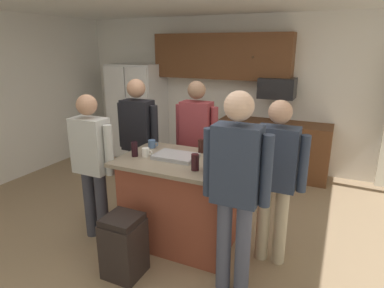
{
  "coord_description": "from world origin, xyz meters",
  "views": [
    {
      "loc": [
        1.58,
        -2.85,
        2.11
      ],
      "look_at": [
        0.11,
        0.32,
        1.05
      ],
      "focal_mm": 30.72,
      "sensor_mm": 36.0,
      "label": 1
    }
  ],
  "objects_px": {
    "person_guest_left": "(196,138)",
    "trash_bin": "(124,246)",
    "kitchen_island": "(180,201)",
    "refrigerator": "(138,111)",
    "glass_stout_tall": "(135,149)",
    "person_guest_right": "(276,173)",
    "person_guest_by_door": "(236,183)",
    "person_host_foreground": "(92,159)",
    "mug_ceramic_white": "(146,152)",
    "mug_blue_stoneware": "(152,144)",
    "glass_pilsner": "(207,162)",
    "serving_tray": "(176,156)",
    "tumbler_amber": "(207,168)",
    "glass_dark_ale": "(195,162)",
    "microwave_over_range": "(277,88)",
    "person_elder_center": "(138,137)",
    "glass_short_whisky": "(201,146)"
  },
  "relations": [
    {
      "from": "refrigerator",
      "to": "person_guest_right",
      "type": "distance_m",
      "value": 3.84
    },
    {
      "from": "glass_stout_tall",
      "to": "person_guest_left",
      "type": "bearing_deg",
      "value": 70.76
    },
    {
      "from": "person_guest_by_door",
      "to": "glass_pilsner",
      "type": "distance_m",
      "value": 0.52
    },
    {
      "from": "kitchen_island",
      "to": "mug_ceramic_white",
      "type": "xyz_separation_m",
      "value": [
        -0.37,
        -0.08,
        0.52
      ]
    },
    {
      "from": "kitchen_island",
      "to": "glass_pilsner",
      "type": "xyz_separation_m",
      "value": [
        0.37,
        -0.16,
        0.55
      ]
    },
    {
      "from": "person_guest_right",
      "to": "glass_stout_tall",
      "type": "xyz_separation_m",
      "value": [
        -1.45,
        -0.2,
        0.1
      ]
    },
    {
      "from": "kitchen_island",
      "to": "mug_blue_stoneware",
      "type": "distance_m",
      "value": 0.74
    },
    {
      "from": "person_guest_by_door",
      "to": "glass_dark_ale",
      "type": "xyz_separation_m",
      "value": [
        -0.49,
        0.28,
        0.01
      ]
    },
    {
      "from": "microwave_over_range",
      "to": "glass_pilsner",
      "type": "height_order",
      "value": "microwave_over_range"
    },
    {
      "from": "glass_stout_tall",
      "to": "tumbler_amber",
      "type": "relative_size",
      "value": 1.27
    },
    {
      "from": "kitchen_island",
      "to": "serving_tray",
      "type": "distance_m",
      "value": 0.5
    },
    {
      "from": "glass_stout_tall",
      "to": "trash_bin",
      "type": "height_order",
      "value": "glass_stout_tall"
    },
    {
      "from": "mug_ceramic_white",
      "to": "person_guest_right",
      "type": "bearing_deg",
      "value": 6.5
    },
    {
      "from": "person_elder_center",
      "to": "serving_tray",
      "type": "height_order",
      "value": "person_elder_center"
    },
    {
      "from": "person_guest_left",
      "to": "trash_bin",
      "type": "relative_size",
      "value": 2.78
    },
    {
      "from": "person_elder_center",
      "to": "mug_blue_stoneware",
      "type": "distance_m",
      "value": 0.41
    },
    {
      "from": "person_guest_right",
      "to": "glass_dark_ale",
      "type": "height_order",
      "value": "person_guest_right"
    },
    {
      "from": "person_guest_right",
      "to": "glass_stout_tall",
      "type": "relative_size",
      "value": 10.43
    },
    {
      "from": "microwave_over_range",
      "to": "person_guest_left",
      "type": "bearing_deg",
      "value": -111.16
    },
    {
      "from": "person_guest_left",
      "to": "trash_bin",
      "type": "xyz_separation_m",
      "value": [
        -0.07,
        -1.51,
        -0.68
      ]
    },
    {
      "from": "glass_dark_ale",
      "to": "glass_pilsner",
      "type": "xyz_separation_m",
      "value": [
        0.1,
        0.06,
        -0.01
      ]
    },
    {
      "from": "person_guest_by_door",
      "to": "serving_tray",
      "type": "height_order",
      "value": "person_guest_by_door"
    },
    {
      "from": "person_guest_left",
      "to": "serving_tray",
      "type": "distance_m",
      "value": 0.79
    },
    {
      "from": "refrigerator",
      "to": "person_guest_right",
      "type": "relative_size",
      "value": 1.08
    },
    {
      "from": "mug_blue_stoneware",
      "to": "trash_bin",
      "type": "height_order",
      "value": "mug_blue_stoneware"
    },
    {
      "from": "glass_stout_tall",
      "to": "trash_bin",
      "type": "xyz_separation_m",
      "value": [
        0.25,
        -0.6,
        -0.75
      ]
    },
    {
      "from": "person_host_foreground",
      "to": "glass_pilsner",
      "type": "xyz_separation_m",
      "value": [
        1.27,
        0.16,
        0.1
      ]
    },
    {
      "from": "mug_ceramic_white",
      "to": "glass_stout_tall",
      "type": "height_order",
      "value": "glass_stout_tall"
    },
    {
      "from": "person_guest_left",
      "to": "glass_pilsner",
      "type": "bearing_deg",
      "value": 17.74
    },
    {
      "from": "person_guest_left",
      "to": "mug_ceramic_white",
      "type": "bearing_deg",
      "value": -24.99
    },
    {
      "from": "glass_short_whisky",
      "to": "glass_dark_ale",
      "type": "relative_size",
      "value": 0.94
    },
    {
      "from": "person_guest_by_door",
      "to": "serving_tray",
      "type": "distance_m",
      "value": 0.96
    },
    {
      "from": "refrigerator",
      "to": "kitchen_island",
      "type": "distance_m",
      "value": 3.19
    },
    {
      "from": "kitchen_island",
      "to": "refrigerator",
      "type": "bearing_deg",
      "value": 131.78
    },
    {
      "from": "glass_pilsner",
      "to": "serving_tray",
      "type": "height_order",
      "value": "glass_pilsner"
    },
    {
      "from": "refrigerator",
      "to": "person_guest_left",
      "type": "bearing_deg",
      "value": -39.02
    },
    {
      "from": "kitchen_island",
      "to": "person_guest_left",
      "type": "distance_m",
      "value": 0.94
    },
    {
      "from": "person_elder_center",
      "to": "glass_short_whisky",
      "type": "bearing_deg",
      "value": 19.37
    },
    {
      "from": "glass_dark_ale",
      "to": "glass_stout_tall",
      "type": "bearing_deg",
      "value": 172.37
    },
    {
      "from": "microwave_over_range",
      "to": "tumbler_amber",
      "type": "xyz_separation_m",
      "value": [
        -0.08,
        -2.75,
        -0.42
      ]
    },
    {
      "from": "refrigerator",
      "to": "glass_dark_ale",
      "type": "relative_size",
      "value": 11.18
    },
    {
      "from": "glass_pilsner",
      "to": "glass_stout_tall",
      "type": "bearing_deg",
      "value": 177.28
    },
    {
      "from": "person_guest_by_door",
      "to": "mug_blue_stoneware",
      "type": "relative_size",
      "value": 14.11
    },
    {
      "from": "person_guest_by_door",
      "to": "person_host_foreground",
      "type": "bearing_deg",
      "value": 27.09
    },
    {
      "from": "mug_blue_stoneware",
      "to": "tumbler_amber",
      "type": "bearing_deg",
      "value": -28.99
    },
    {
      "from": "person_host_foreground",
      "to": "tumbler_amber",
      "type": "relative_size",
      "value": 13.14
    },
    {
      "from": "mug_blue_stoneware",
      "to": "tumbler_amber",
      "type": "height_order",
      "value": "tumbler_amber"
    },
    {
      "from": "glass_pilsner",
      "to": "serving_tray",
      "type": "bearing_deg",
      "value": 158.56
    },
    {
      "from": "person_host_foreground",
      "to": "person_elder_center",
      "type": "bearing_deg",
      "value": 63.95
    },
    {
      "from": "refrigerator",
      "to": "tumbler_amber",
      "type": "xyz_separation_m",
      "value": [
        2.52,
        -2.63,
        0.14
      ]
    }
  ]
}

